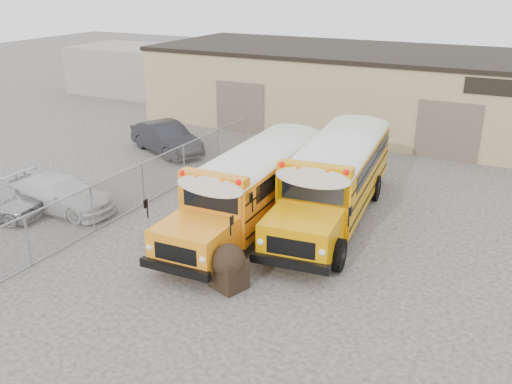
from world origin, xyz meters
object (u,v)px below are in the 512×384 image
at_px(school_bus_right, 367,132).
at_px(car_white, 61,194).
at_px(car_dark, 166,138).
at_px(tarp_bundle, 229,266).
at_px(school_bus_left, 309,140).

xyz_separation_m(school_bus_right, car_white, (-9.28, -10.96, -1.10)).
height_order(school_bus_right, car_dark, school_bus_right).
height_order(tarp_bundle, car_dark, car_dark).
bearing_deg(school_bus_right, car_dark, -166.11).
distance_m(school_bus_left, car_dark, 8.14).
relative_size(school_bus_left, car_white, 2.12).
bearing_deg(school_bus_right, tarp_bundle, -91.04).
xyz_separation_m(school_bus_right, tarp_bundle, (-0.24, -13.18, -1.06)).
bearing_deg(school_bus_right, car_white, -130.25).
height_order(school_bus_right, car_white, school_bus_right).
relative_size(school_bus_right, car_white, 2.26).
bearing_deg(car_dark, school_bus_left, -65.23).
distance_m(tarp_bundle, car_dark, 14.56).
relative_size(tarp_bundle, car_white, 0.30).
height_order(tarp_bundle, car_white, tarp_bundle).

